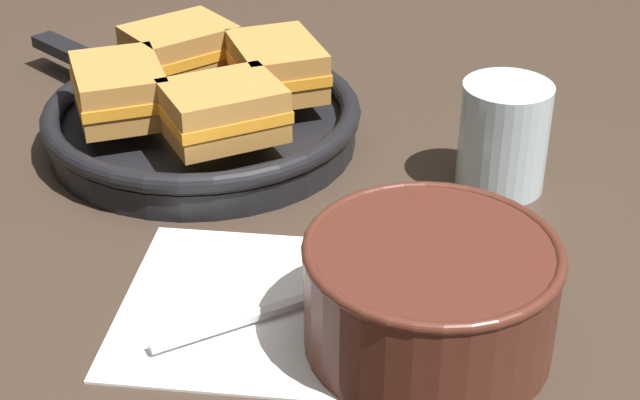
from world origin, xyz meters
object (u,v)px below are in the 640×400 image
object	(u,v)px
sandwich_near_right	(277,66)
spoon	(320,295)
soup_bowl	(430,290)
sandwich_near_left	(223,111)
skillet	(202,121)
sandwich_far_left	(180,49)
sandwich_far_right	(119,90)
drinking_glass	(503,137)

from	to	relation	value
sandwich_near_right	spoon	bearing A→B (deg)	-79.98
soup_bowl	sandwich_near_left	size ratio (longest dim) A/B	1.39
spoon	skillet	world-z (taller)	skillet
sandwich_far_left	sandwich_far_right	distance (m)	0.10
sandwich_near_left	spoon	bearing A→B (deg)	-64.05
sandwich_near_right	sandwich_far_right	size ratio (longest dim) A/B	1.00
sandwich_far_left	sandwich_far_right	world-z (taller)	same
spoon	sandwich_far_left	world-z (taller)	sandwich_far_left
spoon	drinking_glass	bearing A→B (deg)	20.05
sandwich_far_left	spoon	bearing A→B (deg)	-65.28
spoon	sandwich_near_right	world-z (taller)	sandwich_near_right
sandwich_near_left	drinking_glass	distance (m)	0.23
sandwich_far_left	drinking_glass	world-z (taller)	drinking_glass
skillet	sandwich_near_left	distance (m)	0.09
sandwich_near_right	sandwich_far_left	size ratio (longest dim) A/B	0.96
soup_bowl	sandwich_near_right	distance (m)	0.34
spoon	sandwich_far_right	distance (m)	0.29
drinking_glass	sandwich_far_right	bearing A→B (deg)	172.61
sandwich_far_right	drinking_glass	bearing A→B (deg)	-7.39
soup_bowl	sandwich_far_right	size ratio (longest dim) A/B	1.44
spoon	skillet	size ratio (longest dim) A/B	0.47
skillet	sandwich_far_right	size ratio (longest dim) A/B	3.01
soup_bowl	spoon	bearing A→B (deg)	149.83
skillet	sandwich_near_right	xyz separation A→B (m)	(0.07, 0.03, 0.04)
sandwich_near_left	sandwich_far_right	distance (m)	0.10
skillet	sandwich_far_right	xyz separation A→B (m)	(-0.06, -0.03, 0.04)
skillet	sandwich_near_right	world-z (taller)	sandwich_near_right
skillet	sandwich_near_right	size ratio (longest dim) A/B	2.99
soup_bowl	sandwich_near_left	distance (m)	0.27
skillet	soup_bowl	bearing A→B (deg)	-56.72
spoon	sandwich_near_right	distance (m)	0.28
sandwich_near_right	drinking_glass	bearing A→B (deg)	-26.91
soup_bowl	sandwich_near_right	bearing A→B (deg)	110.98
sandwich_near_left	sandwich_near_right	world-z (taller)	same
spoon	sandwich_near_left	bearing A→B (deg)	86.43
skillet	spoon	bearing A→B (deg)	-64.65
spoon	sandwich_near_left	world-z (taller)	sandwich_near_left
sandwich_far_right	drinking_glass	world-z (taller)	drinking_glass
spoon	sandwich_near_right	size ratio (longest dim) A/B	1.41
skillet	sandwich_far_right	bearing A→B (deg)	-155.39
sandwich_near_right	sandwich_far_right	distance (m)	0.14
sandwich_far_left	skillet	bearing A→B (deg)	-67.69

